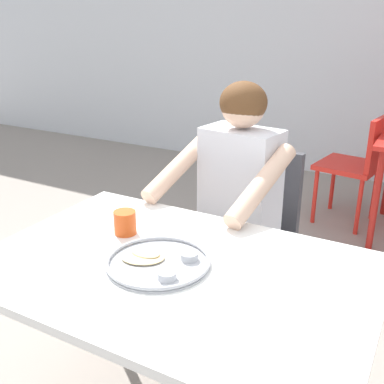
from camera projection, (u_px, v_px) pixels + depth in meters
table_foreground at (174, 286)px, 1.45m from camera, size 1.23×0.82×0.75m
thali_tray at (158, 261)px, 1.43m from camera, size 0.33×0.33×0.03m
drinking_cup at (125, 222)px, 1.62m from camera, size 0.08×0.08×0.09m
chair_foreground at (251, 225)px, 2.25m from camera, size 0.48×0.46×0.90m
diner_foreground at (229, 198)px, 2.00m from camera, size 0.55×0.59×1.24m
chair_red_left at (360, 161)px, 3.34m from camera, size 0.48×0.49×0.84m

